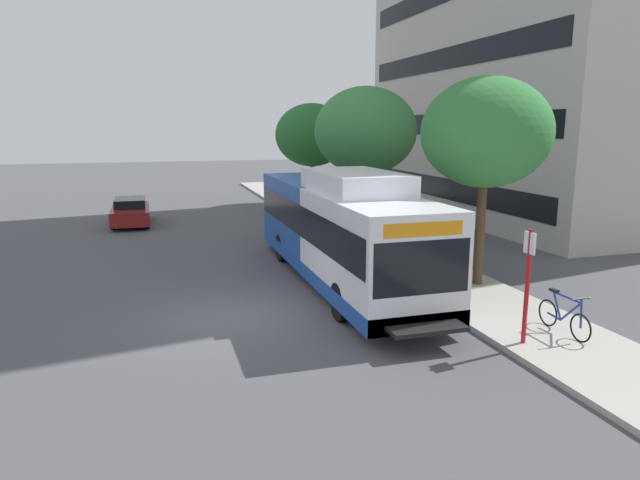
# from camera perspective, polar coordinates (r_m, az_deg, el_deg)

# --- Properties ---
(ground_plane) EXTENTS (120.00, 120.00, 0.00)m
(ground_plane) POSITION_cam_1_polar(r_m,az_deg,el_deg) (22.73, -11.82, -1.26)
(ground_plane) COLOR #4C4C51
(sidewalk_curb) EXTENTS (3.00, 56.00, 0.14)m
(sidewalk_curb) POSITION_cam_1_polar(r_m,az_deg,el_deg) (22.49, 6.70, -1.05)
(sidewalk_curb) COLOR #A8A399
(sidewalk_curb) RESTS_ON ground
(transit_bus) EXTENTS (2.58, 12.25, 3.65)m
(transit_bus) POSITION_cam_1_polar(r_m,az_deg,el_deg) (17.82, 1.99, 1.07)
(transit_bus) COLOR white
(transit_bus) RESTS_ON ground
(bus_stop_sign_pole) EXTENTS (0.10, 0.36, 2.60)m
(bus_stop_sign_pole) POSITION_cam_1_polar(r_m,az_deg,el_deg) (13.19, 20.36, -3.64)
(bus_stop_sign_pole) COLOR red
(bus_stop_sign_pole) RESTS_ON sidewalk_curb
(bicycle_parked) EXTENTS (0.52, 1.76, 1.02)m
(bicycle_parked) POSITION_cam_1_polar(r_m,az_deg,el_deg) (14.42, 23.56, -7.13)
(bicycle_parked) COLOR black
(bicycle_parked) RESTS_ON sidewalk_curb
(street_tree_near_stop) EXTENTS (3.82, 3.82, 6.23)m
(street_tree_near_stop) POSITION_cam_1_polar(r_m,az_deg,el_deg) (17.49, 16.51, 10.40)
(street_tree_near_stop) COLOR #4C3823
(street_tree_near_stop) RESTS_ON sidewalk_curb
(street_tree_mid_block) EXTENTS (4.69, 4.69, 6.57)m
(street_tree_mid_block) POSITION_cam_1_polar(r_m,az_deg,el_deg) (26.22, 4.65, 11.00)
(street_tree_mid_block) COLOR #4C3823
(street_tree_mid_block) RESTS_ON sidewalk_curb
(street_tree_far_block) EXTENTS (4.61, 4.61, 6.19)m
(street_tree_far_block) POSITION_cam_1_polar(r_m,az_deg,el_deg) (35.77, -0.82, 10.62)
(street_tree_far_block) COLOR #4C3823
(street_tree_far_block) RESTS_ON sidewalk_curb
(parked_car_far_lane) EXTENTS (1.80, 4.50, 1.33)m
(parked_car_far_lane) POSITION_cam_1_polar(r_m,az_deg,el_deg) (30.13, -18.70, 2.77)
(parked_car_far_lane) COLOR maroon
(parked_car_far_lane) RESTS_ON ground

